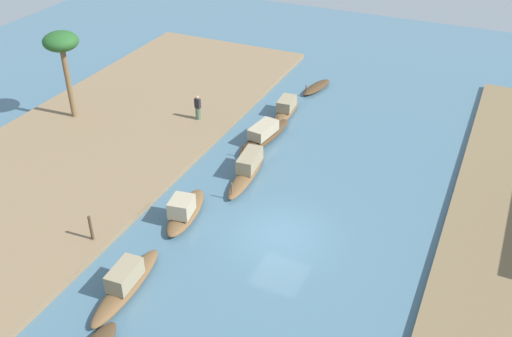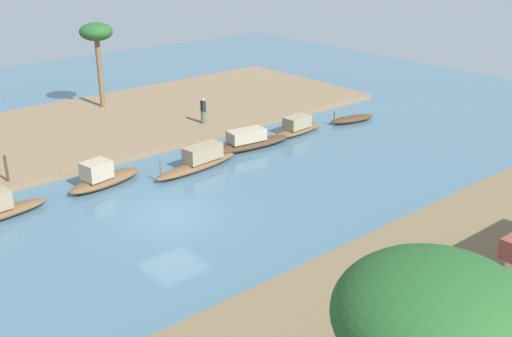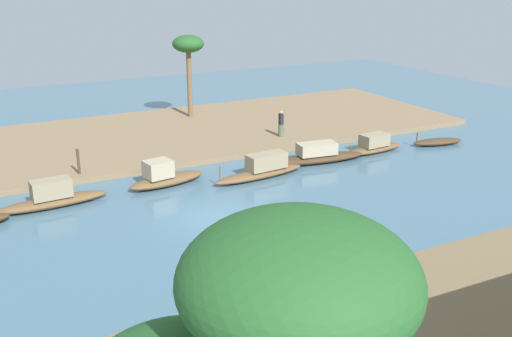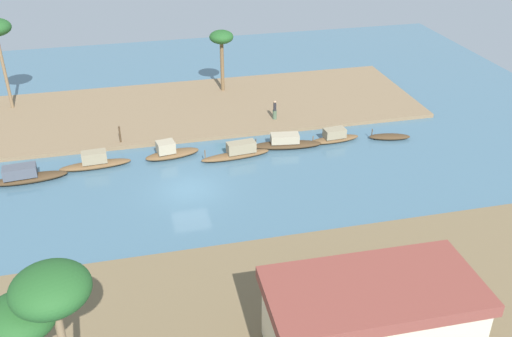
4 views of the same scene
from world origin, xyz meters
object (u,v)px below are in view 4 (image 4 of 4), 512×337
Objects in this scene: sampan_downstream_large at (170,152)px; palm_tree_right_tall at (51,293)px; sampan_upstream_small at (238,152)px; sampan_open_hull at (286,143)px; sampan_near_left_bank at (95,162)px; sampan_midstream at (390,137)px; person_on_near_bank at (275,111)px; palm_tree_right_short at (21,320)px; riverside_building at (370,319)px; mooring_post at (120,134)px; sampan_with_tall_canopy at (26,176)px; palm_tree_left_near at (221,40)px; sampan_with_red_awning at (334,137)px.

sampan_downstream_large is 23.24m from palm_tree_right_tall.
sampan_open_hull is at bearing -174.48° from sampan_upstream_small.
sampan_near_left_bank is 1.51× the size of sampan_midstream.
sampan_upstream_small is 6.99m from person_on_near_bank.
palm_tree_right_short is 0.65× the size of riverside_building.
mooring_post is 0.18× the size of palm_tree_right_tall.
sampan_near_left_bank is 1.00× the size of sampan_with_tall_canopy.
sampan_near_left_bank is 17.27m from palm_tree_left_near.
palm_tree_right_tall is at bearing 4.02° from riverside_building.
sampan_upstream_small is 4.03× the size of mooring_post.
person_on_near_bank is (-9.04, -4.31, 0.54)m from sampan_downstream_large.
sampan_near_left_bank is at bearing 7.14° from sampan_open_hull.
palm_tree_right_short reaches higher than sampan_open_hull.
sampan_near_left_bank is at bearing -91.14° from palm_tree_right_tall.
sampan_with_tall_canopy is 20.69m from palm_tree_right_short.
sampan_upstream_small is at bearing 156.51° from sampan_downstream_large.
sampan_near_left_bank is at bearing -94.60° from palm_tree_right_short.
sampan_open_hull is 12.60m from mooring_post.
sampan_with_tall_canopy is 21.62m from palm_tree_right_tall.
palm_tree_left_near is 32.87m from riverside_building.
riverside_building reaches higher than sampan_downstream_large.
riverside_building is at bearing 90.63° from palm_tree_left_near.
palm_tree_right_tall is 13.03m from riverside_building.
person_on_near_bank is 8.99m from palm_tree_left_near.
mooring_post reaches higher than sampan_midstream.
palm_tree_right_short is at bearing 157.43° from person_on_near_bank.
riverside_building is at bearing 112.60° from mooring_post.
sampan_upstream_small is 0.71× the size of palm_tree_right_tall.
palm_tree_left_near reaches higher than sampan_midstream.
riverside_building is at bearing -177.01° from palm_tree_right_tall.
sampan_open_hull is at bearing 167.68° from sampan_downstream_large.
palm_tree_right_short reaches higher than sampan_midstream.
palm_tree_right_tall is at bearing 159.88° from person_on_near_bank.
sampan_near_left_bank is 0.92× the size of sampan_open_hull.
sampan_midstream is at bearing 167.64° from sampan_downstream_large.
sampan_with_red_awning is 0.45× the size of riverside_building.
sampan_open_hull is at bearing 101.99° from palm_tree_left_near.
sampan_downstream_large is at bearing -71.93° from riverside_building.
person_on_near_bank is at bearing -119.75° from palm_tree_right_tall.
mooring_post is 25.24m from palm_tree_right_tall.
palm_tree_right_tall reaches higher than sampan_near_left_bank.
riverside_building reaches higher than person_on_near_bank.
palm_tree_left_near is 0.94× the size of palm_tree_right_short.
sampan_with_tall_canopy is at bearing -81.91° from palm_tree_right_short.
sampan_with_red_awning is 0.70× the size of palm_tree_right_short.
sampan_midstream is at bearing -113.64° from person_on_near_bank.
person_on_near_bank is at bearing -87.00° from sampan_open_hull.
sampan_upstream_small is at bearing 171.66° from sampan_near_left_bank.
sampan_with_tall_canopy is 0.92× the size of sampan_open_hull.
sampan_open_hull is 0.97× the size of palm_tree_left_near.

